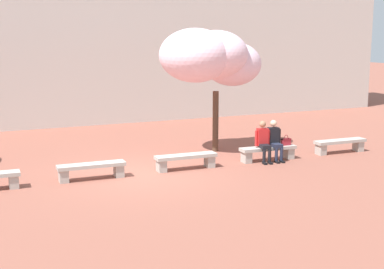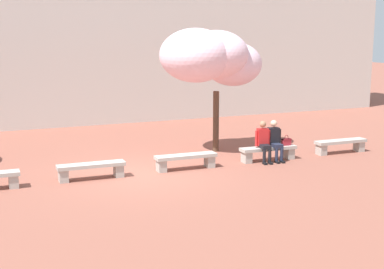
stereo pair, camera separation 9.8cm
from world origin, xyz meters
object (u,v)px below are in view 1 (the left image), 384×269
object	(u,v)px
stone_bench_center	(92,169)
stone_bench_far_east	(340,144)
stone_bench_east_end	(268,151)
person_seated_right	(275,139)
person_seated_left	(263,140)
cherry_tree_main	(211,57)
stone_bench_near_east	(186,159)
handbag	(286,141)

from	to	relation	value
stone_bench_center	stone_bench_far_east	bearing A→B (deg)	0.00
stone_bench_east_end	person_seated_right	xyz separation A→B (m)	(0.20, -0.05, 0.39)
stone_bench_center	stone_bench_far_east	xyz separation A→B (m)	(8.50, 0.00, 0.00)
person_seated_left	cherry_tree_main	world-z (taller)	cherry_tree_main
person_seated_left	person_seated_right	world-z (taller)	same
stone_bench_far_east	person_seated_right	distance (m)	2.67
stone_bench_near_east	handbag	bearing A→B (deg)	-0.37
stone_bench_near_east	stone_bench_east_end	size ratio (longest dim) A/B	1.00
stone_bench_center	cherry_tree_main	world-z (taller)	cherry_tree_main
stone_bench_center	handbag	bearing A→B (deg)	-0.20
stone_bench_east_end	person_seated_left	world-z (taller)	person_seated_left
person_seated_left	person_seated_right	bearing A→B (deg)	-0.09
person_seated_left	cherry_tree_main	xyz separation A→B (m)	(-0.88, 2.03, 2.51)
person_seated_right	handbag	size ratio (longest dim) A/B	3.81
stone_bench_east_end	handbag	size ratio (longest dim) A/B	5.57
person_seated_left	person_seated_right	xyz separation A→B (m)	(0.41, -0.00, 0.00)
stone_bench_center	person_seated_left	distance (m)	5.47
stone_bench_far_east	person_seated_left	world-z (taller)	person_seated_left
stone_bench_near_east	handbag	distance (m)	3.50
person_seated_right	stone_bench_center	bearing A→B (deg)	179.48
handbag	cherry_tree_main	xyz separation A→B (m)	(-1.74, 2.00, 2.63)
stone_bench_far_east	person_seated_left	distance (m)	3.07
stone_bench_east_end	stone_bench_far_east	bearing A→B (deg)	0.00
stone_bench_far_east	handbag	xyz separation A→B (m)	(-2.18, -0.02, 0.27)
person_seated_left	handbag	distance (m)	0.87
stone_bench_far_east	cherry_tree_main	distance (m)	5.26
stone_bench_center	stone_bench_east_end	world-z (taller)	same
stone_bench_near_east	stone_bench_east_end	distance (m)	2.83
stone_bench_near_east	person_seated_left	bearing A→B (deg)	-1.15
stone_bench_center	person_seated_right	distance (m)	5.88
stone_bench_near_east	cherry_tree_main	world-z (taller)	cherry_tree_main
handbag	cherry_tree_main	distance (m)	3.73
stone_bench_center	stone_bench_far_east	size ratio (longest dim) A/B	1.00
stone_bench_east_end	handbag	xyz separation A→B (m)	(0.65, -0.02, 0.27)
stone_bench_center	person_seated_left	world-z (taller)	person_seated_left
stone_bench_center	cherry_tree_main	xyz separation A→B (m)	(4.58, 1.97, 2.90)
person_seated_left	stone_bench_far_east	bearing A→B (deg)	0.99
handbag	stone_bench_near_east	bearing A→B (deg)	179.63
person_seated_right	handbag	distance (m)	0.47
stone_bench_east_end	person_seated_left	bearing A→B (deg)	-166.00
person_seated_right	handbag	world-z (taller)	person_seated_right
stone_bench_east_end	handbag	bearing A→B (deg)	-1.96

